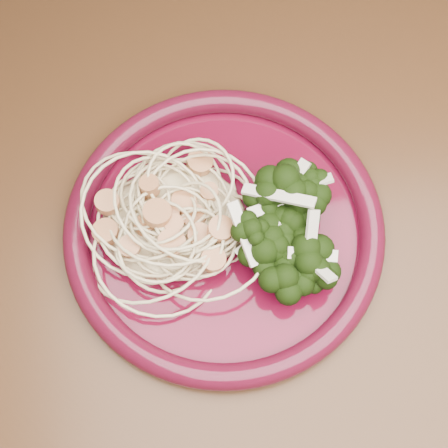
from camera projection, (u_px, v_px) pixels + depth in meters
dining_table at (298, 302)px, 0.68m from camera, size 1.20×0.80×0.75m
dinner_plate at (224, 228)px, 0.59m from camera, size 0.38×0.38×0.03m
spaghetti_pile at (173, 217)px, 0.59m from camera, size 0.17×0.16×0.03m
scallop_cluster at (169, 201)px, 0.55m from camera, size 0.16×0.16×0.04m
broccoli_pile at (288, 226)px, 0.57m from camera, size 0.13×0.17×0.05m
onion_garnish at (292, 212)px, 0.54m from camera, size 0.09×0.11×0.06m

